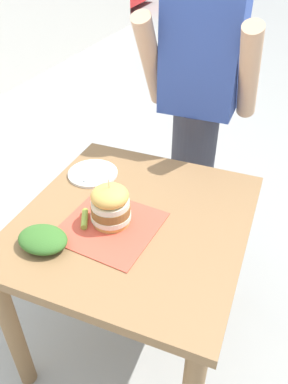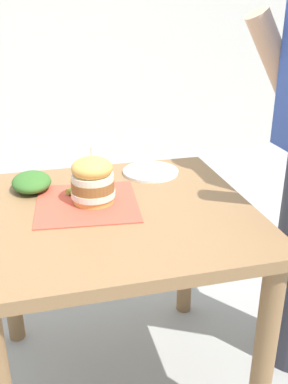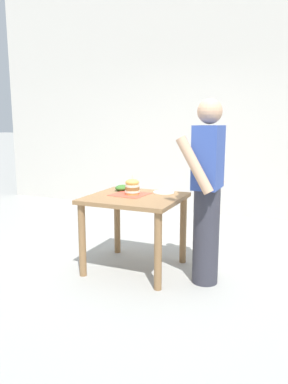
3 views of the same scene
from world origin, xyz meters
TOP-DOWN VIEW (x-y plane):
  - ground_plane at (0.00, 0.00)m, footprint 80.00×80.00m
  - patio_table at (0.00, 0.00)m, footprint 0.85×0.91m
  - serving_paper at (-0.06, -0.08)m, footprint 0.37×0.37m
  - sandwich at (-0.07, -0.06)m, footprint 0.15×0.15m
  - pickle_spear at (-0.16, -0.10)m, footprint 0.07×0.10m
  - side_plate_with_forks at (-0.29, 0.20)m, footprint 0.22×0.22m
  - side_salad at (-0.23, -0.26)m, footprint 0.18×0.14m
  - diner_across_table at (0.04, 0.74)m, footprint 0.55×0.35m

SIDE VIEW (x-z plane):
  - ground_plane at x=0.00m, z-range 0.00..0.00m
  - patio_table at x=0.00m, z-range 0.24..1.00m
  - serving_paper at x=-0.06m, z-range 0.76..0.77m
  - side_plate_with_forks at x=-0.29m, z-range 0.76..0.78m
  - pickle_spear at x=-0.16m, z-range 0.77..0.79m
  - side_salad at x=-0.23m, z-range 0.76..0.82m
  - sandwich at x=-0.07m, z-range 0.75..0.94m
  - diner_across_table at x=0.04m, z-range 0.04..1.73m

